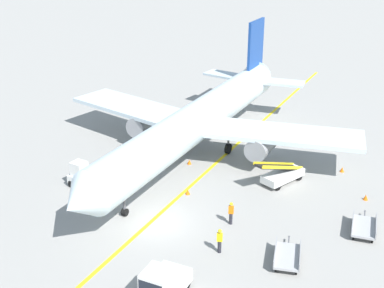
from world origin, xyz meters
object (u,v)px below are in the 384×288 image
ground_crew_wing_walker (220,240)px  safety_cone_nose_left (188,192)px  airliner (200,119)px  safety_cone_nose_right (189,162)px  baggage_tug_near_wing (82,176)px  baggage_cart_loaded (364,227)px  safety_cone_wingtip_right (342,169)px  belt_loader_forward_hold (282,174)px  safety_cone_wingtip_left (366,197)px  baggage_cart_empty_trailing (287,256)px  ground_crew_marshaller (231,212)px  pushback_tug (162,286)px

ground_crew_wing_walker → safety_cone_nose_left: size_ratio=3.86×
airliner → safety_cone_nose_left: airliner is taller
safety_cone_nose_left → safety_cone_nose_right: (-0.68, 5.44, 0.00)m
baggage_tug_near_wing → baggage_cart_loaded: 21.36m
ground_crew_wing_walker → safety_cone_wingtip_right: ground_crew_wing_walker is taller
belt_loader_forward_hold → safety_cone_nose_left: 7.84m
airliner → safety_cone_wingtip_left: size_ratio=78.01×
baggage_cart_loaded → safety_cone_nose_left: (-12.58, 3.67, -0.25)m
baggage_cart_loaded → baggage_cart_empty_trailing: same height
baggage_cart_empty_trailing → safety_cone_nose_left: baggage_cart_empty_trailing is taller
ground_crew_marshaller → safety_cone_nose_right: bearing=114.8°
airliner → safety_cone_wingtip_left: airliner is taller
safety_cone_nose_left → safety_cone_wingtip_left: 13.53m
safety_cone_nose_right → baggage_cart_loaded: bearing=-34.5°
airliner → ground_crew_marshaller: bearing=-72.1°
baggage_cart_loaded → safety_cone_wingtip_right: size_ratio=8.73×
ground_crew_marshaller → ground_crew_wing_walker: (-0.46, -3.50, 0.00)m
safety_cone_wingtip_right → safety_cone_wingtip_left: bearing=-76.1°
airliner → belt_loader_forward_hold: airliner is taller
pushback_tug → baggage_cart_empty_trailing: (6.95, 4.53, -0.53)m
baggage_cart_loaded → safety_cone_nose_left: 13.11m
safety_cone_nose_right → safety_cone_wingtip_right: same height
baggage_cart_empty_trailing → safety_cone_nose_left: size_ratio=8.66×
belt_loader_forward_hold → ground_crew_marshaller: (-3.60, -6.86, 0.13)m
baggage_tug_near_wing → belt_loader_forward_hold: size_ratio=0.59×
airliner → baggage_cart_loaded: (12.66, -11.28, -2.95)m
baggage_tug_near_wing → baggage_cart_empty_trailing: bearing=-26.4°
airliner → pushback_tug: airliner is taller
baggage_tug_near_wing → safety_cone_wingtip_left: (21.93, 1.00, -0.71)m
baggage_tug_near_wing → safety_cone_wingtip_right: (20.76, 5.73, -0.71)m
airliner → ground_crew_wing_walker: size_ratio=20.19×
safety_cone_wingtip_left → safety_cone_wingtip_right: (-1.17, 4.73, 0.00)m
baggage_cart_loaded → safety_cone_wingtip_right: (-0.27, 9.44, -0.25)m
safety_cone_nose_left → safety_cone_wingtip_right: same height
baggage_cart_empty_trailing → ground_crew_marshaller: ground_crew_marshaller is taller
safety_cone_wingtip_right → pushback_tug: bearing=-123.3°
airliner → safety_cone_wingtip_right: (12.39, -1.83, -3.20)m
safety_cone_wingtip_left → airliner: bearing=154.2°
belt_loader_forward_hold → baggage_cart_loaded: size_ratio=1.19×
safety_cone_wingtip_left → safety_cone_wingtip_right: bearing=103.9°
baggage_tug_near_wing → safety_cone_wingtip_left: baggage_tug_near_wing is taller
pushback_tug → belt_loader_forward_hold: (6.78, 15.37, -0.22)m
pushback_tug → safety_cone_wingtip_left: 18.72m
safety_cone_nose_left → safety_cone_wingtip_left: bearing=4.4°
ground_crew_marshaller → safety_cone_wingtip_left: (9.88, 4.88, -0.69)m
pushback_tug → safety_cone_wingtip_right: size_ratio=9.09×
pushback_tug → baggage_tug_near_wing: size_ratio=1.47×
pushback_tug → ground_crew_wing_walker: bearing=61.5°
safety_cone_nose_right → baggage_tug_near_wing: bearing=-145.2°
safety_cone_nose_left → safety_cone_nose_right: size_ratio=1.00×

